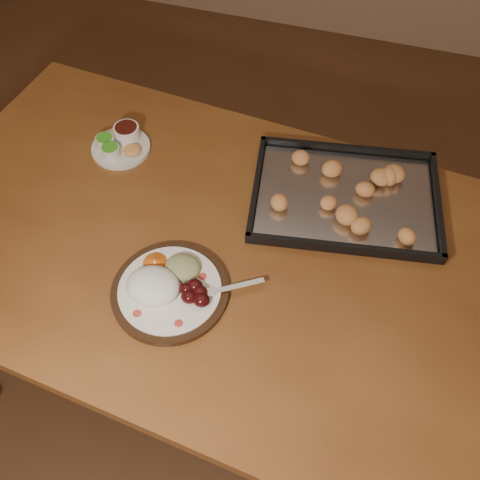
% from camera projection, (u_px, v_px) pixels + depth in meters
% --- Properties ---
extents(ground, '(4.00, 4.00, 0.00)m').
position_uv_depth(ground, '(164.00, 312.00, 2.00)').
color(ground, brown).
rests_on(ground, ground).
extents(dining_table, '(1.58, 1.04, 0.75)m').
position_uv_depth(dining_table, '(211.00, 263.00, 1.35)').
color(dining_table, brown).
rests_on(dining_table, ground).
extents(dinner_plate, '(0.33, 0.26, 0.06)m').
position_uv_depth(dinner_plate, '(167.00, 287.00, 1.17)').
color(dinner_plate, black).
rests_on(dinner_plate, dining_table).
extents(condiment_saucer, '(0.16, 0.16, 0.05)m').
position_uv_depth(condiment_saucer, '(120.00, 143.00, 1.44)').
color(condiment_saucer, silver).
rests_on(condiment_saucer, dining_table).
extents(baking_tray, '(0.51, 0.41, 0.05)m').
position_uv_depth(baking_tray, '(345.00, 195.00, 1.34)').
color(baking_tray, black).
rests_on(baking_tray, dining_table).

